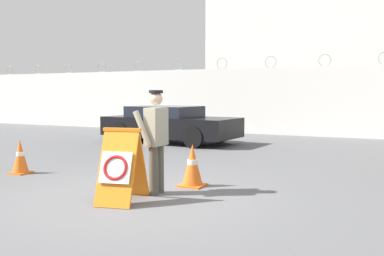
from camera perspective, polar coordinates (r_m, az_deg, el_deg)
The scene contains 8 objects.
ground_plane at distance 6.82m, azimuth -6.89°, elevation -9.17°, with size 90.00×90.00×0.00m, color #5B5B5E.
perimeter_wall at distance 17.10m, azimuth 13.72°, elevation 3.50°, with size 36.00×0.30×3.11m.
building_block at distance 21.96m, azimuth 16.12°, elevation 8.50°, with size 9.21×5.75×6.37m.
barricade_sign at distance 6.49m, azimuth -9.42°, elevation -4.93°, with size 0.72×0.97×1.12m.
security_guard at distance 6.89m, azimuth -4.82°, elevation -1.22°, with size 0.38×0.60×1.68m.
traffic_cone_near at distance 9.37m, azimuth -21.92°, elevation -3.56°, with size 0.37×0.37×0.70m.
traffic_cone_mid at distance 7.50m, azimuth 0.06°, elevation -5.01°, with size 0.42×0.42×0.74m.
parked_car_front_coupe at distance 14.17m, azimuth -3.01°, elevation 0.55°, with size 4.62×2.22×1.21m.
Camera 1 is at (3.59, -5.57, 1.62)m, focal length 40.00 mm.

